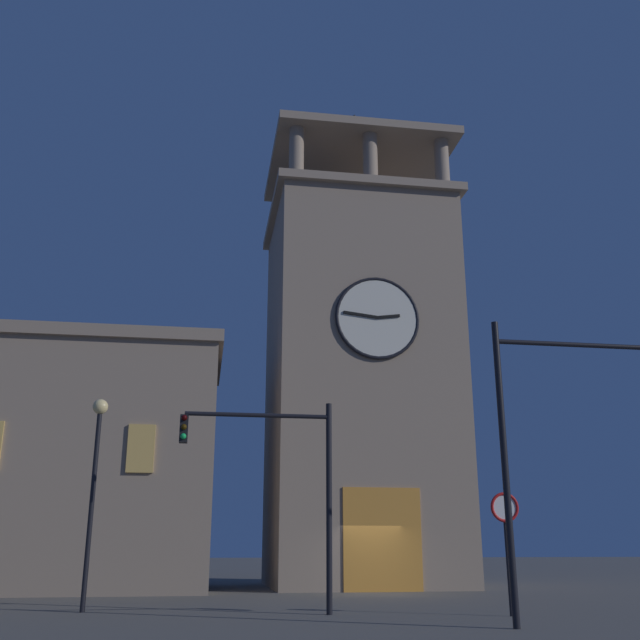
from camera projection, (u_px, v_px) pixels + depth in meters
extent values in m
plane|color=#56544F|center=(379.00, 594.00, 27.52)|extent=(200.00, 200.00, 0.00)
cube|color=gray|center=(359.00, 391.00, 35.18)|extent=(8.29, 8.15, 17.65)
cube|color=gray|center=(356.00, 219.00, 37.85)|extent=(8.89, 8.75, 0.40)
cylinder|color=gray|center=(442.00, 165.00, 35.54)|extent=(0.70, 0.70, 2.61)
cylinder|color=gray|center=(370.00, 159.00, 35.01)|extent=(0.70, 0.70, 2.61)
cylinder|color=gray|center=(296.00, 153.00, 34.49)|extent=(0.70, 0.70, 2.61)
cylinder|color=gray|center=(404.00, 225.00, 42.09)|extent=(0.70, 0.70, 2.61)
cylinder|color=gray|center=(343.00, 220.00, 41.57)|extent=(0.70, 0.70, 2.61)
cylinder|color=gray|center=(281.00, 216.00, 41.05)|extent=(0.70, 0.70, 2.61)
cube|color=gray|center=(355.00, 167.00, 38.74)|extent=(8.89, 8.75, 0.40)
cylinder|color=black|center=(355.00, 139.00, 39.22)|extent=(0.12, 0.12, 2.90)
cylinder|color=silver|center=(377.00, 318.00, 31.99)|extent=(3.60, 0.12, 3.60)
torus|color=black|center=(377.00, 318.00, 31.97)|extent=(3.76, 0.16, 3.76)
cube|color=black|center=(389.00, 316.00, 31.98)|extent=(1.00, 0.06, 0.25)
cube|color=black|center=(361.00, 315.00, 31.81)|extent=(1.53, 0.06, 0.29)
cube|color=orange|center=(382.00, 539.00, 29.37)|extent=(3.20, 0.24, 4.00)
cube|color=#E0B259|center=(141.00, 448.00, 27.58)|extent=(1.00, 0.12, 1.80)
cylinder|color=black|center=(329.00, 505.00, 19.91)|extent=(0.16, 0.16, 5.55)
cylinder|color=black|center=(258.00, 415.00, 20.32)|extent=(3.98, 0.12, 0.12)
cube|color=black|center=(184.00, 429.00, 19.90)|extent=(0.22, 0.30, 0.75)
sphere|color=#360505|center=(184.00, 418.00, 19.81)|extent=(0.16, 0.16, 0.16)
sphere|color=#392705|center=(184.00, 427.00, 19.74)|extent=(0.16, 0.16, 0.16)
sphere|color=#18C154|center=(183.00, 436.00, 19.66)|extent=(0.16, 0.16, 0.16)
cylinder|color=black|center=(505.00, 466.00, 16.81)|extent=(0.16, 0.16, 6.90)
cylinder|color=black|center=(580.00, 345.00, 18.01)|extent=(4.33, 0.12, 0.12)
cylinder|color=black|center=(91.00, 510.00, 20.56)|extent=(0.14, 0.14, 5.37)
sphere|color=#F9DB8C|center=(100.00, 407.00, 21.42)|extent=(0.44, 0.44, 0.44)
cylinder|color=black|center=(507.00, 559.00, 19.09)|extent=(0.08, 0.08, 2.79)
cylinder|color=white|center=(504.00, 507.00, 19.44)|extent=(0.70, 0.04, 0.70)
torus|color=red|center=(505.00, 507.00, 19.42)|extent=(0.78, 0.08, 0.78)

